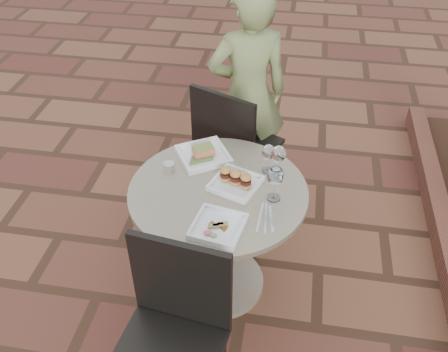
% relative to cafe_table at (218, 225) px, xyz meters
% --- Properties ---
extents(ground, '(60.00, 60.00, 0.00)m').
position_rel_cafe_table_xyz_m(ground, '(-0.26, 0.20, -0.48)').
color(ground, brown).
rests_on(ground, ground).
extents(cafe_table, '(0.90, 0.90, 0.73)m').
position_rel_cafe_table_xyz_m(cafe_table, '(0.00, 0.00, 0.00)').
color(cafe_table, gray).
rests_on(cafe_table, ground).
extents(chair_far, '(0.58, 0.58, 0.93)m').
position_rel_cafe_table_xyz_m(chair_far, '(-0.04, 0.68, 0.07)').
color(chair_far, black).
rests_on(chair_far, ground).
extents(chair_near, '(0.50, 0.50, 0.93)m').
position_rel_cafe_table_xyz_m(chair_near, '(-0.07, -0.68, 0.07)').
color(chair_near, black).
rests_on(chair_near, ground).
extents(diner, '(0.61, 0.51, 1.44)m').
position_rel_cafe_table_xyz_m(diner, '(0.02, 0.97, 0.24)').
color(diner, olive).
rests_on(diner, ground).
extents(plate_salmon, '(0.35, 0.35, 0.07)m').
position_rel_cafe_table_xyz_m(plate_salmon, '(-0.12, 0.25, 0.27)').
color(plate_salmon, white).
rests_on(plate_salmon, cafe_table).
extents(plate_sliders, '(0.29, 0.29, 0.14)m').
position_rel_cafe_table_xyz_m(plate_sliders, '(0.08, 0.05, 0.28)').
color(plate_sliders, white).
rests_on(plate_sliders, cafe_table).
extents(plate_tuna, '(0.26, 0.26, 0.03)m').
position_rel_cafe_table_xyz_m(plate_tuna, '(0.05, -0.27, 0.26)').
color(plate_tuna, white).
rests_on(plate_tuna, cafe_table).
extents(wine_glass_right, '(0.08, 0.08, 0.19)m').
position_rel_cafe_table_xyz_m(wine_glass_right, '(0.28, -0.02, 0.38)').
color(wine_glass_right, white).
rests_on(wine_glass_right, cafe_table).
extents(wine_glass_mid, '(0.07, 0.07, 0.16)m').
position_rel_cafe_table_xyz_m(wine_glass_mid, '(0.23, 0.19, 0.36)').
color(wine_glass_mid, white).
rests_on(wine_glass_mid, cafe_table).
extents(wine_glass_far, '(0.08, 0.08, 0.18)m').
position_rel_cafe_table_xyz_m(wine_glass_far, '(0.28, 0.17, 0.37)').
color(wine_glass_far, white).
rests_on(wine_glass_far, cafe_table).
extents(steel_ramekin, '(0.07, 0.07, 0.04)m').
position_rel_cafe_table_xyz_m(steel_ramekin, '(-0.28, 0.11, 0.27)').
color(steel_ramekin, silver).
rests_on(steel_ramekin, cafe_table).
extents(cutlery_set, '(0.12, 0.22, 0.00)m').
position_rel_cafe_table_xyz_m(cutlery_set, '(0.26, -0.17, 0.25)').
color(cutlery_set, silver).
rests_on(cutlery_set, cafe_table).
extents(planter_curb, '(0.12, 3.00, 0.15)m').
position_rel_cafe_table_xyz_m(planter_curb, '(1.34, 0.50, -0.41)').
color(planter_curb, brown).
rests_on(planter_curb, ground).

